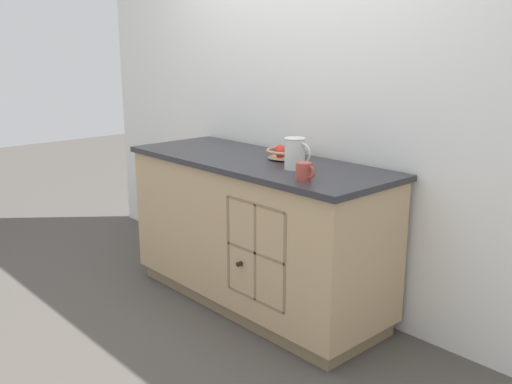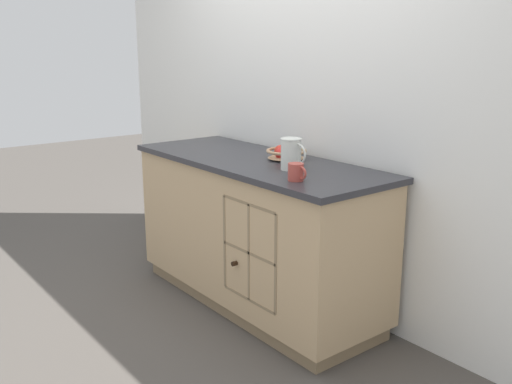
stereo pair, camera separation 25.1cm
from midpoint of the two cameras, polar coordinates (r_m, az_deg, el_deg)
ground_plane at (r=3.75m, az=1.95°, el=-10.92°), size 14.00×14.00×0.00m
back_wall at (r=3.66m, az=6.81°, el=9.17°), size 4.40×0.06×2.55m
kitchen_island at (r=3.57m, az=2.02°, el=-4.02°), size 1.80×0.68×0.94m
fruit_bowl at (r=3.45m, az=5.15°, el=3.91°), size 0.24×0.24×0.08m
white_pitcher at (r=3.15m, az=5.85°, el=3.86°), size 0.18×0.12×0.18m
ceramic_mug at (r=2.90m, az=6.53°, el=1.97°), size 0.12×0.08×0.09m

